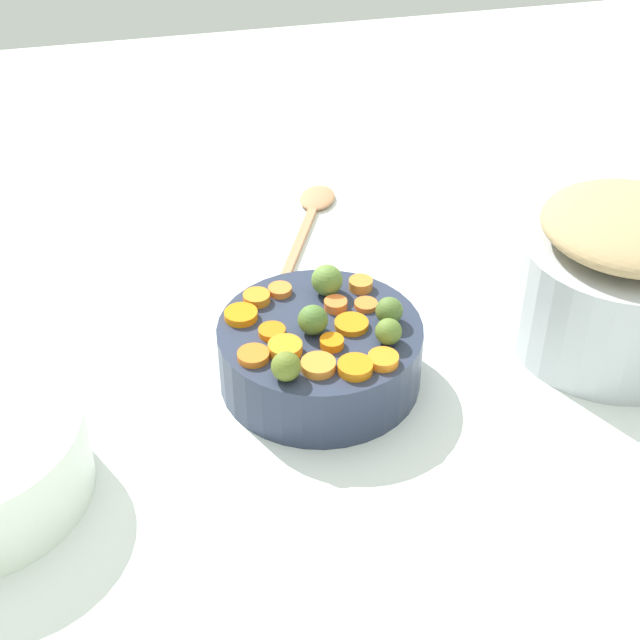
% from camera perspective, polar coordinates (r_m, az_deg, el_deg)
% --- Properties ---
extents(tabletop, '(2.40, 2.40, 0.02)m').
position_cam_1_polar(tabletop, '(1.01, -1.43, -6.00)').
color(tabletop, white).
rests_on(tabletop, ground).
extents(serving_bowl_carrots, '(0.23, 0.23, 0.07)m').
position_cam_1_polar(serving_bowl_carrots, '(1.02, 0.00, -2.13)').
color(serving_bowl_carrots, '#2B344A').
rests_on(serving_bowl_carrots, tabletop).
extents(metal_pot, '(0.23, 0.23, 0.14)m').
position_cam_1_polar(metal_pot, '(1.11, 18.10, 1.51)').
color(metal_pot, '#B2B9BF').
rests_on(metal_pot, tabletop).
extents(stuffing_mound, '(0.20, 0.20, 0.05)m').
position_cam_1_polar(stuffing_mound, '(1.06, 19.05, 5.60)').
color(stuffing_mound, tan).
rests_on(stuffing_mound, metal_pot).
extents(carrot_slice_0, '(0.05, 0.05, 0.01)m').
position_cam_1_polar(carrot_slice_0, '(1.01, -4.98, 0.32)').
color(carrot_slice_0, orange).
rests_on(carrot_slice_0, serving_bowl_carrots).
extents(carrot_slice_1, '(0.04, 0.04, 0.01)m').
position_cam_1_polar(carrot_slice_1, '(0.94, 3.99, -2.49)').
color(carrot_slice_1, orange).
rests_on(carrot_slice_1, serving_bowl_carrots).
extents(carrot_slice_2, '(0.04, 0.04, 0.01)m').
position_cam_1_polar(carrot_slice_2, '(0.98, -3.03, -0.73)').
color(carrot_slice_2, orange).
rests_on(carrot_slice_2, serving_bowl_carrots).
extents(carrot_slice_3, '(0.03, 0.03, 0.01)m').
position_cam_1_polar(carrot_slice_3, '(1.03, -4.00, 1.41)').
color(carrot_slice_3, orange).
rests_on(carrot_slice_3, serving_bowl_carrots).
extents(carrot_slice_4, '(0.03, 0.03, 0.01)m').
position_cam_1_polar(carrot_slice_4, '(0.96, 0.75, -1.42)').
color(carrot_slice_4, orange).
rests_on(carrot_slice_4, serving_bowl_carrots).
extents(carrot_slice_5, '(0.05, 0.05, 0.01)m').
position_cam_1_polar(carrot_slice_5, '(0.99, 1.99, -0.27)').
color(carrot_slice_5, orange).
rests_on(carrot_slice_5, serving_bowl_carrots).
extents(carrot_slice_6, '(0.04, 0.04, 0.01)m').
position_cam_1_polar(carrot_slice_6, '(0.93, 2.23, -2.98)').
color(carrot_slice_6, orange).
rests_on(carrot_slice_6, serving_bowl_carrots).
extents(carrot_slice_7, '(0.05, 0.05, 0.01)m').
position_cam_1_polar(carrot_slice_7, '(0.95, -4.20, -2.25)').
color(carrot_slice_7, orange).
rests_on(carrot_slice_7, serving_bowl_carrots).
extents(carrot_slice_8, '(0.05, 0.05, 0.01)m').
position_cam_1_polar(carrot_slice_8, '(0.96, -2.20, -1.77)').
color(carrot_slice_8, orange).
rests_on(carrot_slice_8, serving_bowl_carrots).
extents(carrot_slice_9, '(0.03, 0.03, 0.01)m').
position_cam_1_polar(carrot_slice_9, '(1.02, 2.90, 0.97)').
color(carrot_slice_9, orange).
rests_on(carrot_slice_9, serving_bowl_carrots).
extents(carrot_slice_10, '(0.03, 0.03, 0.01)m').
position_cam_1_polar(carrot_slice_10, '(1.05, 2.57, 2.26)').
color(carrot_slice_10, orange).
rests_on(carrot_slice_10, serving_bowl_carrots).
extents(carrot_slice_11, '(0.03, 0.03, 0.01)m').
position_cam_1_polar(carrot_slice_11, '(1.02, 0.99, 0.98)').
color(carrot_slice_11, orange).
rests_on(carrot_slice_11, serving_bowl_carrots).
extents(carrot_slice_12, '(0.04, 0.04, 0.01)m').
position_cam_1_polar(carrot_slice_12, '(1.04, -2.53, 1.89)').
color(carrot_slice_12, orange).
rests_on(carrot_slice_12, serving_bowl_carrots).
extents(carrot_slice_13, '(0.05, 0.05, 0.01)m').
position_cam_1_polar(carrot_slice_13, '(0.93, -0.11, -2.87)').
color(carrot_slice_13, orange).
rests_on(carrot_slice_13, serving_bowl_carrots).
extents(brussels_sprout_0, '(0.03, 0.03, 0.03)m').
position_cam_1_polar(brussels_sprout_0, '(0.96, 4.36, -0.81)').
color(brussels_sprout_0, '#5B782E').
rests_on(brussels_sprout_0, serving_bowl_carrots).
extents(brussels_sprout_1, '(0.03, 0.03, 0.03)m').
position_cam_1_polar(brussels_sprout_1, '(0.98, -0.45, 0.00)').
color(brussels_sprout_1, '#4C712F').
rests_on(brussels_sprout_1, serving_bowl_carrots).
extents(brussels_sprout_2, '(0.03, 0.03, 0.03)m').
position_cam_1_polar(brussels_sprout_2, '(0.99, 4.36, 0.59)').
color(brussels_sprout_2, '#516E2F').
rests_on(brussels_sprout_2, serving_bowl_carrots).
extents(brussels_sprout_3, '(0.03, 0.03, 0.03)m').
position_cam_1_polar(brussels_sprout_3, '(0.92, -2.14, -2.93)').
color(brussels_sprout_3, olive).
rests_on(brussels_sprout_3, serving_bowl_carrots).
extents(brussels_sprout_4, '(0.04, 0.04, 0.04)m').
position_cam_1_polar(brussels_sprout_4, '(1.03, 0.44, 2.52)').
color(brussels_sprout_4, olive).
rests_on(brussels_sprout_4, serving_bowl_carrots).
extents(wooden_spoon, '(0.16, 0.29, 0.01)m').
position_cam_1_polar(wooden_spoon, '(1.33, -0.61, 6.62)').
color(wooden_spoon, tan).
rests_on(wooden_spoon, tabletop).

